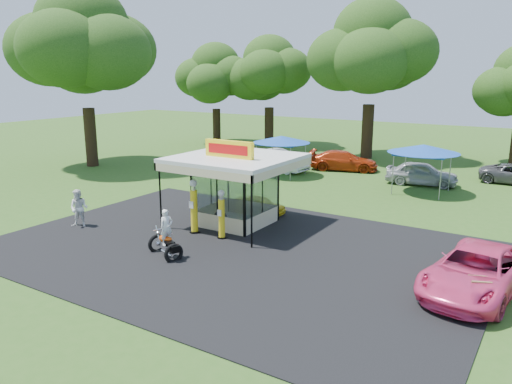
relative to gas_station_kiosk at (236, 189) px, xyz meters
The scene contains 20 objects.
ground 5.67m from the gas_station_kiosk, 68.18° to the right, with size 120.00×120.00×0.00m, color #30581B.
asphalt_apron 4.01m from the gas_station_kiosk, 56.26° to the right, with size 20.00×14.00×0.04m, color black.
gas_station_kiosk is the anchor object (origin of this frame).
gas_pump_left 2.43m from the gas_station_kiosk, 109.48° to the right, with size 0.48×0.48×2.55m.
gas_pump_right 2.42m from the gas_station_kiosk, 71.31° to the right, with size 0.42×0.42×2.26m.
motorcycle 5.32m from the gas_station_kiosk, 87.77° to the right, with size 1.83×1.35×2.08m.
spare_tires 1.63m from the gas_station_kiosk, 139.97° to the right, with size 0.86×0.61×0.70m.
a_frame_sign 12.18m from the gas_station_kiosk, 17.08° to the right, with size 0.66×0.73×1.08m.
kiosk_car 2.56m from the gas_station_kiosk, 90.00° to the left, with size 1.13×2.82×0.96m, color yellow.
pink_sedan 11.55m from the gas_station_kiosk, 11.04° to the right, with size 2.58×5.59×1.55m, color #F2417F.
spectator_west 7.56m from the gas_station_kiosk, 144.09° to the right, with size 0.90×0.70×1.84m, color white.
bg_car_a 13.85m from the gas_station_kiosk, 111.34° to the left, with size 1.70×4.89×1.61m, color white.
bg_car_b 15.81m from the gas_station_kiosk, 93.26° to the left, with size 2.07×5.09×1.48m, color #B2310D.
bg_car_c 14.83m from the gas_station_kiosk, 68.50° to the left, with size 1.83×4.55×1.55m, color #A9AAAE.
tent_west 12.24m from the gas_station_kiosk, 108.99° to the left, with size 4.10×4.10×2.87m.
tent_east 13.01m from the gas_station_kiosk, 62.66° to the left, with size 4.30×4.30×3.00m.
oak_far_a 29.21m from the gas_station_kiosk, 128.43° to the left, with size 8.46×8.46×10.02m.
oak_far_b 27.55m from the gas_station_kiosk, 117.33° to the left, with size 8.91×8.91×10.63m.
oak_far_c 23.13m from the gas_station_kiosk, 93.71° to the left, with size 11.04×11.04×13.01m.
oak_near 20.91m from the gas_station_kiosk, 159.72° to the left, with size 11.72×11.72×13.49m.
Camera 1 is at (11.36, -14.36, 7.26)m, focal length 35.00 mm.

